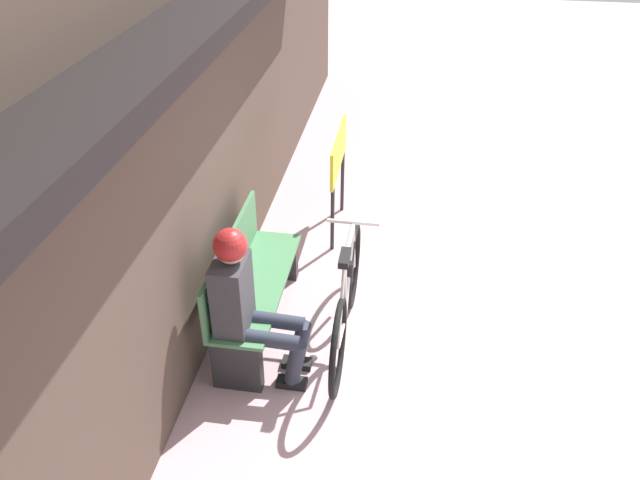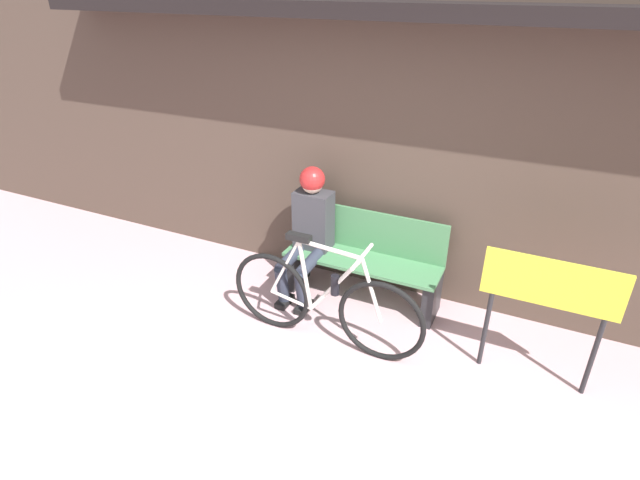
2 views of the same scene
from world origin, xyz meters
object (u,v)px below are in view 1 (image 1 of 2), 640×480
(park_bench_near, at_px, (252,287))
(signboard, at_px, (338,159))
(bicycle, at_px, (347,300))
(person_seated, at_px, (246,297))

(park_bench_near, distance_m, signboard, 1.66)
(bicycle, relative_size, signboard, 1.64)
(park_bench_near, relative_size, signboard, 1.40)
(park_bench_near, height_order, person_seated, person_seated)
(person_seated, distance_m, signboard, 2.08)
(bicycle, xyz_separation_m, person_seated, (-0.45, 0.64, 0.31))
(park_bench_near, bearing_deg, bicycle, -94.15)
(bicycle, distance_m, signboard, 1.67)
(person_seated, bearing_deg, park_bench_near, 12.17)
(bicycle, bearing_deg, person_seated, 125.12)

